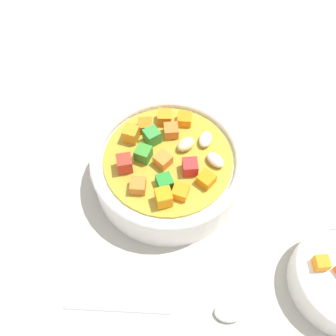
% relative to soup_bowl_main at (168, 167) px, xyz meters
% --- Properties ---
extents(ground_plane, '(1.40, 1.40, 0.02)m').
position_rel_soup_bowl_main_xyz_m(ground_plane, '(0.00, -0.00, -0.04)').
color(ground_plane, '#BAB2A0').
extents(soup_bowl_main, '(0.20, 0.20, 0.07)m').
position_rel_soup_bowl_main_xyz_m(soup_bowl_main, '(0.00, 0.00, 0.00)').
color(soup_bowl_main, white).
rests_on(soup_bowl_main, ground_plane).
extents(spoon, '(0.19, 0.08, 0.01)m').
position_rel_soup_bowl_main_xyz_m(spoon, '(-0.05, -0.17, -0.03)').
color(spoon, silver).
rests_on(spoon, ground_plane).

